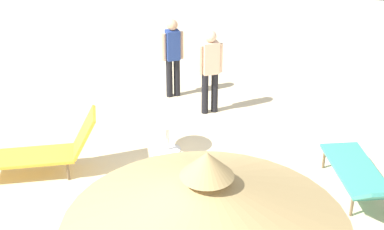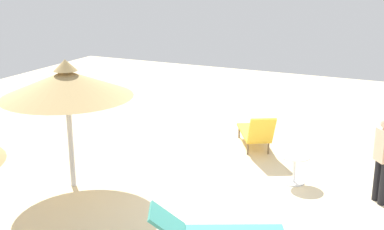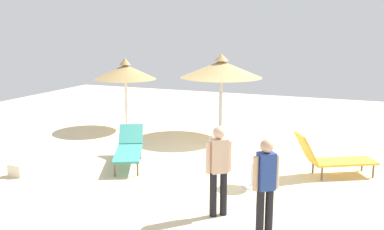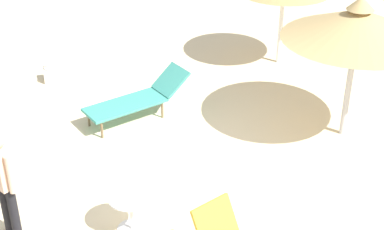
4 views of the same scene
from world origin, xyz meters
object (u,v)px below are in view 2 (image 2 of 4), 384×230
parasol_umbrella_back (66,84)px  lounge_chair_near_left (256,132)px  person_standing_edge (383,154)px  side_table_round (295,164)px

parasol_umbrella_back → lounge_chair_near_left: size_ratio=1.36×
person_standing_edge → side_table_round: person_standing_edge is taller
parasol_umbrella_back → side_table_round: parasol_umbrella_back is taller
person_standing_edge → parasol_umbrella_back: bearing=107.8°
lounge_chair_near_left → side_table_round: bearing=-139.0°
lounge_chair_near_left → side_table_round: lounge_chair_near_left is taller
lounge_chair_near_left → person_standing_edge: person_standing_edge is taller
lounge_chair_near_left → person_standing_edge: bearing=-120.1°
lounge_chair_near_left → person_standing_edge: size_ratio=1.14×
side_table_round → parasol_umbrella_back: bearing=116.8°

